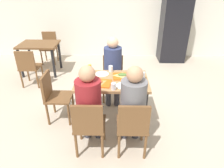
{
  "coord_description": "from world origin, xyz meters",
  "views": [
    {
      "loc": [
        0.06,
        -2.72,
        2.13
      ],
      "look_at": [
        0.0,
        0.0,
        0.68
      ],
      "focal_mm": 31.92,
      "sensor_mm": 36.0,
      "label": 1
    }
  ],
  "objects_px": {
    "paper_plate_near_edge": "(123,86)",
    "plastic_cup_a": "(111,69)",
    "chair_left_end": "(54,94)",
    "person_in_brown_jacket": "(133,103)",
    "chair_near_left": "(89,124)",
    "plastic_cup_b": "(114,86)",
    "chair_near_right": "(133,125)",
    "pizza_slice_a": "(98,83)",
    "soda_can": "(143,76)",
    "tray_red_near": "(99,83)",
    "background_chair_near": "(29,66)",
    "person_in_red": "(89,102)",
    "main_table": "(112,86)",
    "pizza_slice_b": "(123,75)",
    "chair_far_side": "(113,74)",
    "condiment_bottle": "(90,69)",
    "background_table": "(39,49)",
    "tray_red_far": "(124,76)",
    "foil_bundle": "(81,77)",
    "person_far_side": "(113,65)",
    "paper_plate_center": "(102,74)",
    "drink_fridge": "(174,27)",
    "background_chair_far": "(49,45)"
  },
  "relations": [
    {
      "from": "paper_plate_center",
      "to": "foil_bundle",
      "type": "height_order",
      "value": "foil_bundle"
    },
    {
      "from": "chair_far_side",
      "to": "tray_red_near",
      "type": "xyz_separation_m",
      "value": [
        -0.19,
        -0.87,
        0.27
      ]
    },
    {
      "from": "person_in_brown_jacket",
      "to": "chair_near_right",
      "type": "bearing_deg",
      "value": -90.0
    },
    {
      "from": "plastic_cup_b",
      "to": "foil_bundle",
      "type": "height_order",
      "value": "same"
    },
    {
      "from": "chair_near_left",
      "to": "background_chair_far",
      "type": "distance_m",
      "value": 3.68
    },
    {
      "from": "pizza_slice_a",
      "to": "condiment_bottle",
      "type": "distance_m",
      "value": 0.38
    },
    {
      "from": "plastic_cup_b",
      "to": "condiment_bottle",
      "type": "bearing_deg",
      "value": 127.6
    },
    {
      "from": "tray_red_far",
      "to": "pizza_slice_b",
      "type": "relative_size",
      "value": 1.48
    },
    {
      "from": "plastic_cup_b",
      "to": "plastic_cup_a",
      "type": "bearing_deg",
      "value": 95.18
    },
    {
      "from": "condiment_bottle",
      "to": "foil_bundle",
      "type": "bearing_deg",
      "value": -117.18
    },
    {
      "from": "tray_red_near",
      "to": "background_chair_near",
      "type": "relative_size",
      "value": 0.43
    },
    {
      "from": "tray_red_near",
      "to": "pizza_slice_a",
      "type": "height_order",
      "value": "pizza_slice_a"
    },
    {
      "from": "background_chair_near",
      "to": "soda_can",
      "type": "bearing_deg",
      "value": -26.34
    },
    {
      "from": "main_table",
      "to": "tray_red_near",
      "type": "xyz_separation_m",
      "value": [
        -0.19,
        -0.13,
        0.12
      ]
    },
    {
      "from": "tray_red_near",
      "to": "condiment_bottle",
      "type": "relative_size",
      "value": 2.25
    },
    {
      "from": "chair_near_left",
      "to": "plastic_cup_b",
      "type": "relative_size",
      "value": 8.37
    },
    {
      "from": "chair_left_end",
      "to": "tray_red_near",
      "type": "xyz_separation_m",
      "value": [
        0.74,
        -0.13,
        0.27
      ]
    },
    {
      "from": "person_in_brown_jacket",
      "to": "paper_plate_near_edge",
      "type": "height_order",
      "value": "person_in_brown_jacket"
    },
    {
      "from": "soda_can",
      "to": "tray_red_far",
      "type": "bearing_deg",
      "value": 162.01
    },
    {
      "from": "chair_left_end",
      "to": "foil_bundle",
      "type": "xyz_separation_m",
      "value": [
        0.47,
        -0.02,
        0.31
      ]
    },
    {
      "from": "chair_left_end",
      "to": "plastic_cup_b",
      "type": "xyz_separation_m",
      "value": [
        0.97,
        -0.31,
        0.31
      ]
    },
    {
      "from": "tray_red_far",
      "to": "condiment_bottle",
      "type": "distance_m",
      "value": 0.57
    },
    {
      "from": "person_in_red",
      "to": "plastic_cup_b",
      "type": "xyz_separation_m",
      "value": [
        0.31,
        0.3,
        0.07
      ]
    },
    {
      "from": "chair_near_right",
      "to": "person_in_red",
      "type": "height_order",
      "value": "person_in_red"
    },
    {
      "from": "paper_plate_near_edge",
      "to": "plastic_cup_a",
      "type": "relative_size",
      "value": 2.2
    },
    {
      "from": "tray_red_near",
      "to": "person_far_side",
      "type": "bearing_deg",
      "value": 75.11
    },
    {
      "from": "chair_far_side",
      "to": "tray_red_far",
      "type": "relative_size",
      "value": 2.33
    },
    {
      "from": "chair_near_left",
      "to": "person_far_side",
      "type": "bearing_deg",
      "value": 78.38
    },
    {
      "from": "person_in_brown_jacket",
      "to": "background_table",
      "type": "distance_m",
      "value": 3.23
    },
    {
      "from": "main_table",
      "to": "pizza_slice_b",
      "type": "bearing_deg",
      "value": 37.4
    },
    {
      "from": "pizza_slice_b",
      "to": "condiment_bottle",
      "type": "relative_size",
      "value": 1.52
    },
    {
      "from": "person_in_red",
      "to": "pizza_slice_b",
      "type": "xyz_separation_m",
      "value": [
        0.44,
        0.73,
        0.04
      ]
    },
    {
      "from": "main_table",
      "to": "chair_left_end",
      "type": "bearing_deg",
      "value": 180.0
    },
    {
      "from": "chair_far_side",
      "to": "person_in_red",
      "type": "xyz_separation_m",
      "value": [
        -0.28,
        -1.35,
        0.25
      ]
    },
    {
      "from": "person_in_red",
      "to": "background_chair_near",
      "type": "relative_size",
      "value": 1.49
    },
    {
      "from": "chair_far_side",
      "to": "paper_plate_near_edge",
      "type": "bearing_deg",
      "value": -79.99
    },
    {
      "from": "background_table",
      "to": "main_table",
      "type": "bearing_deg",
      "value": -46.23
    },
    {
      "from": "chair_left_end",
      "to": "person_in_brown_jacket",
      "type": "relative_size",
      "value": 0.67
    },
    {
      "from": "chair_near_right",
      "to": "background_chair_near",
      "type": "distance_m",
      "value": 2.8
    },
    {
      "from": "chair_left_end",
      "to": "background_chair_far",
      "type": "distance_m",
      "value": 2.75
    },
    {
      "from": "person_in_brown_jacket",
      "to": "tray_red_far",
      "type": "distance_m",
      "value": 0.72
    },
    {
      "from": "main_table",
      "to": "paper_plate_center",
      "type": "relative_size",
      "value": 5.04
    },
    {
      "from": "chair_near_right",
      "to": "chair_left_end",
      "type": "height_order",
      "value": "same"
    },
    {
      "from": "paper_plate_center",
      "to": "drink_fridge",
      "type": "bearing_deg",
      "value": 55.71
    },
    {
      "from": "pizza_slice_a",
      "to": "soda_can",
      "type": "xyz_separation_m",
      "value": [
        0.68,
        0.17,
        0.04
      ]
    },
    {
      "from": "tray_red_far",
      "to": "background_table",
      "type": "xyz_separation_m",
      "value": [
        -1.99,
        1.77,
        -0.14
      ]
    },
    {
      "from": "chair_near_right",
      "to": "background_chair_far",
      "type": "distance_m",
      "value": 3.94
    },
    {
      "from": "person_far_side",
      "to": "pizza_slice_a",
      "type": "relative_size",
      "value": 4.72
    },
    {
      "from": "plastic_cup_b",
      "to": "person_in_brown_jacket",
      "type": "bearing_deg",
      "value": -50.07
    },
    {
      "from": "main_table",
      "to": "plastic_cup_b",
      "type": "relative_size",
      "value": 11.1
    }
  ]
}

